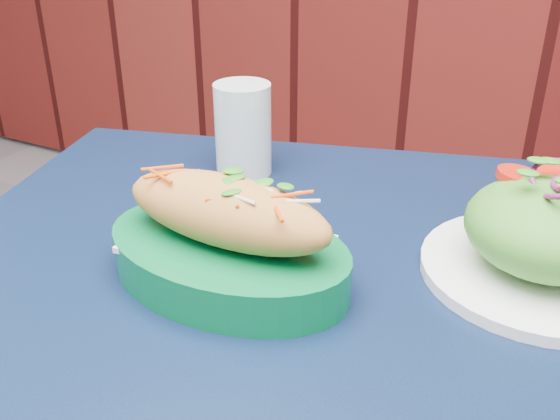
% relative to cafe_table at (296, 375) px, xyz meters
% --- Properties ---
extents(cafe_table, '(0.99, 0.99, 0.75)m').
position_rel_cafe_table_xyz_m(cafe_table, '(0.00, 0.00, 0.00)').
color(cafe_table, black).
rests_on(cafe_table, ground).
extents(banh_mi_basket, '(0.25, 0.17, 0.12)m').
position_rel_cafe_table_xyz_m(banh_mi_basket, '(-0.08, 0.00, 0.13)').
color(banh_mi_basket, '#046130').
rests_on(banh_mi_basket, cafe_table).
extents(salad_plate, '(0.23, 0.23, 0.11)m').
position_rel_cafe_table_xyz_m(salad_plate, '(0.19, 0.15, 0.13)').
color(salad_plate, white).
rests_on(salad_plate, cafe_table).
extents(water_glass, '(0.07, 0.07, 0.12)m').
position_rel_cafe_table_xyz_m(water_glass, '(-0.20, 0.23, 0.15)').
color(water_glass, silver).
rests_on(water_glass, cafe_table).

